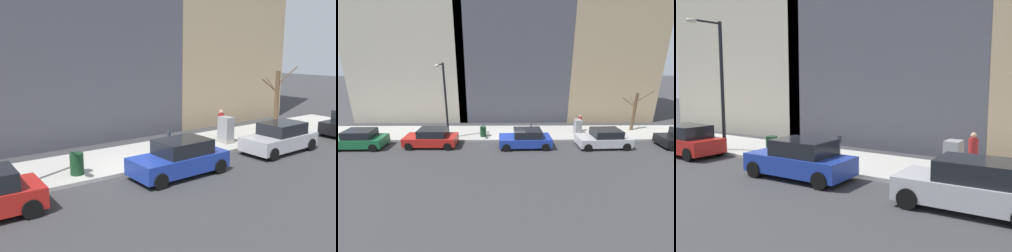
{
  "view_description": "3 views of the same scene",
  "coord_description": "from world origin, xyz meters",
  "views": [
    {
      "loc": [
        -13.24,
        7.93,
        5.22
      ],
      "look_at": [
        0.38,
        -1.62,
        1.77
      ],
      "focal_mm": 40.0,
      "sensor_mm": 36.0,
      "label": 1
    },
    {
      "loc": [
        -18.33,
        0.64,
        7.38
      ],
      "look_at": [
        1.76,
        0.49,
        0.84
      ],
      "focal_mm": 24.0,
      "sensor_mm": 36.0,
      "label": 2
    },
    {
      "loc": [
        -11.95,
        -10.24,
        3.76
      ],
      "look_at": [
        1.79,
        -1.03,
        1.71
      ],
      "focal_mm": 40.0,
      "sensor_mm": 36.0,
      "label": 3
    }
  ],
  "objects": [
    {
      "name": "ground_plane",
      "position": [
        0.0,
        0.0,
        0.0
      ],
      "size": [
        120.0,
        120.0,
        0.0
      ],
      "primitive_type": "plane",
      "color": "#38383A"
    },
    {
      "name": "sidewalk",
      "position": [
        2.0,
        0.0,
        0.07
      ],
      "size": [
        4.0,
        36.0,
        0.15
      ],
      "primitive_type": "cube",
      "color": "#B2AFA8",
      "rests_on": "ground"
    },
    {
      "name": "parked_car_silver",
      "position": [
        -1.26,
        -7.48,
        0.74
      ],
      "size": [
        2.06,
        4.26,
        1.52
      ],
      "rotation": [
        0.0,
        0.0,
        0.04
      ],
      "color": "#B7B7BC",
      "rests_on": "ground"
    },
    {
      "name": "parked_car_blue",
      "position": [
        -1.25,
        -1.08,
        0.74
      ],
      "size": [
        2.03,
        4.25,
        1.52
      ],
      "rotation": [
        0.0,
        0.0,
        0.03
      ],
      "color": "#1E389E",
      "rests_on": "ground"
    },
    {
      "name": "parked_car_red",
      "position": [
        -1.02,
        6.65,
        0.74
      ],
      "size": [
        1.96,
        4.22,
        1.52
      ],
      "rotation": [
        0.0,
        0.0,
        -0.01
      ],
      "color": "red",
      "rests_on": "ground"
    },
    {
      "name": "parking_meter",
      "position": [
        0.45,
        -1.72,
        0.98
      ],
      "size": [
        0.14,
        0.1,
        1.35
      ],
      "color": "slate",
      "rests_on": "sidewalk"
    },
    {
      "name": "utility_box",
      "position": [
        1.3,
        -6.13,
        0.85
      ],
      "size": [
        0.83,
        0.61,
        1.43
      ],
      "color": "#A8A399",
      "rests_on": "sidewalk"
    },
    {
      "name": "streetlamp",
      "position": [
        0.28,
        5.64,
        4.02
      ],
      "size": [
        1.97,
        0.32,
        6.5
      ],
      "color": "black",
      "rests_on": "sidewalk"
    },
    {
      "name": "trash_bin",
      "position": [
        0.9,
        2.57,
        0.6
      ],
      "size": [
        0.56,
        0.56,
        0.9
      ],
      "primitive_type": "cylinder",
      "color": "#14381E",
      "rests_on": "sidewalk"
    },
    {
      "name": "pedestrian_near_meter",
      "position": [
        2.19,
        -6.59,
        1.09
      ],
      "size": [
        0.39,
        0.36,
        1.66
      ],
      "rotation": [
        0.0,
        0.0,
        3.41
      ],
      "color": "#1E1E2D",
      "rests_on": "sidewalk"
    },
    {
      "name": "office_block_center",
      "position": [
        11.44,
        -0.38,
        8.84
      ],
      "size": [
        11.89,
        11.89,
        17.67
      ],
      "primitive_type": "cube",
      "color": "#4C4C56",
      "rests_on": "ground"
    }
  ]
}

